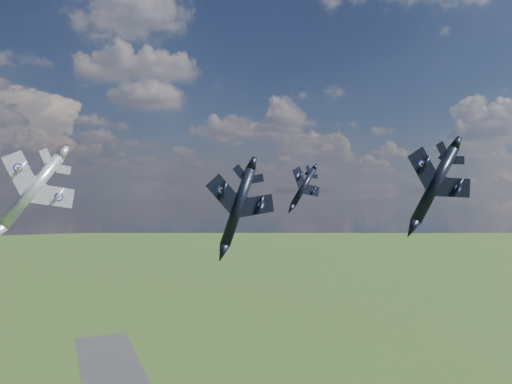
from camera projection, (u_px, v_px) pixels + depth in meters
name	position (u px, v px, depth m)	size (l,w,h in m)	color
jet_lead_navy	(238.00, 207.00, 65.20)	(10.42, 14.52, 3.00)	black
jet_right_navy	(435.00, 185.00, 60.01)	(10.06, 14.03, 2.90)	black
jet_high_navy	(303.00, 187.00, 101.96)	(9.13, 12.73, 2.63)	black
jet_left_silver	(32.00, 191.00, 64.04)	(11.02, 15.36, 3.18)	#9B9DA5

